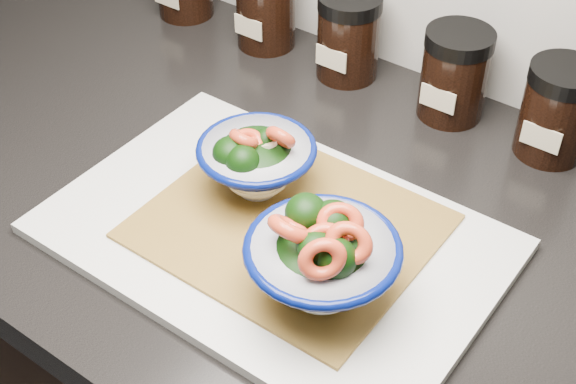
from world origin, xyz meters
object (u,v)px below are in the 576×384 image
Objects in this scene: bowl_left at (256,161)px; bowl_right at (323,260)px; cutting_board at (273,236)px; spice_jar_b at (266,7)px; spice_jar_e at (557,111)px; spice_jar_d at (455,74)px; spice_jar_c at (348,36)px.

bowl_right reaches higher than bowl_left.
cutting_board is 3.56× the size of bowl_left.
spice_jar_e is at bearing 0.00° from spice_jar_b.
spice_jar_d is (-0.05, 0.35, -0.01)m from bowl_right.
spice_jar_d is at bearing 0.00° from spice_jar_c.
bowl_left is 0.35m from spice_jar_e.
spice_jar_b is 1.00× the size of spice_jar_e.
bowl_left is at bearing -129.38° from spice_jar_e.
bowl_left is at bearing -77.66° from spice_jar_c.
cutting_board is 3.98× the size of spice_jar_e.
bowl_left is 1.12× the size of spice_jar_b.
bowl_right is 1.27× the size of spice_jar_e.
spice_jar_c and spice_jar_e have the same top height.
bowl_right is 1.27× the size of spice_jar_d.
spice_jar_c and spice_jar_d have the same top height.
spice_jar_e is (0.28, 0.00, 0.00)m from spice_jar_c.
bowl_left is 1.12× the size of spice_jar_e.
bowl_right is 1.27× the size of spice_jar_b.
spice_jar_e is at bearing 50.62° from bowl_left.
bowl_left reaches higher than spice_jar_b.
spice_jar_b is at bearing 133.40° from bowl_right.
spice_jar_b and spice_jar_c have the same top height.
spice_jar_e is (0.41, 0.00, 0.00)m from spice_jar_b.
cutting_board is 3.14× the size of bowl_right.
bowl_left is 0.27m from spice_jar_c.
spice_jar_d is (0.04, 0.31, 0.05)m from cutting_board.
spice_jar_d is at bearing 71.04° from bowl_left.
spice_jar_b is at bearing 128.29° from cutting_board.
bowl_left is 0.28m from spice_jar_d.
bowl_left is 0.33m from spice_jar_b.
spice_jar_b is (-0.19, 0.27, 0.00)m from bowl_left.
bowl_right is at bearing -46.60° from spice_jar_b.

